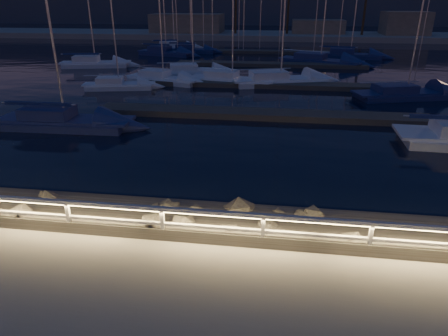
{
  "coord_description": "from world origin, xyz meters",
  "views": [
    {
      "loc": [
        1.26,
        -9.98,
        6.71
      ],
      "look_at": [
        -0.7,
        4.0,
        0.7
      ],
      "focal_mm": 32.0,
      "sensor_mm": 36.0,
      "label": 1
    }
  ],
  "objects": [
    {
      "name": "ground",
      "position": [
        0.0,
        0.0,
        0.0
      ],
      "size": [
        400.0,
        400.0,
        0.0
      ],
      "primitive_type": "plane",
      "color": "gray",
      "rests_on": "ground"
    },
    {
      "name": "harbor_water",
      "position": [
        0.0,
        31.22,
        -0.97
      ],
      "size": [
        400.0,
        440.0,
        0.6
      ],
      "color": "black",
      "rests_on": "ground"
    },
    {
      "name": "guard_rail",
      "position": [
        -0.07,
        -0.0,
        0.77
      ],
      "size": [
        44.11,
        0.12,
        1.06
      ],
      "color": "white",
      "rests_on": "ground"
    },
    {
      "name": "riprap",
      "position": [
        -2.23,
        1.46,
        -0.21
      ],
      "size": [
        32.7,
        2.94,
        1.4
      ],
      "color": "#625E54",
      "rests_on": "ground"
    },
    {
      "name": "floating_docks",
      "position": [
        0.0,
        32.5,
        -0.4
      ],
      "size": [
        22.0,
        36.0,
        0.4
      ],
      "color": "#574F48",
      "rests_on": "ground"
    },
    {
      "name": "far_shore",
      "position": [
        -0.12,
        74.05,
        0.29
      ],
      "size": [
        160.0,
        14.0,
        5.2
      ],
      "color": "gray",
      "rests_on": "ground"
    },
    {
      "name": "distant_hills",
      "position": [
        -22.13,
        133.69,
        4.74
      ],
      "size": [
        230.0,
        37.5,
        18.0
      ],
      "color": "#374155",
      "rests_on": "ground"
    },
    {
      "name": "sailboat_a",
      "position": [
        -12.83,
        23.26,
        -0.2
      ],
      "size": [
        6.34,
        3.07,
        10.47
      ],
      "rotation": [
        0.0,
        0.0,
        0.22
      ],
      "color": "white",
      "rests_on": "ground"
    },
    {
      "name": "sailboat_b",
      "position": [
        -11.86,
        12.0,
        -0.14
      ],
      "size": [
        8.28,
        2.69,
        13.98
      ],
      "rotation": [
        0.0,
        0.0,
        0.02
      ],
      "color": "navy",
      "rests_on": "ground"
    },
    {
      "name": "sailboat_c",
      "position": [
        -3.38,
        27.05,
        -0.17
      ],
      "size": [
        8.39,
        3.95,
        13.73
      ],
      "rotation": [
        0.0,
        0.0,
        -0.2
      ],
      "color": "white",
      "rests_on": "ground"
    },
    {
      "name": "sailboat_e",
      "position": [
        -20.21,
        34.57,
        -0.13
      ],
      "size": [
        8.09,
        3.87,
        13.37
      ],
      "rotation": [
        0.0,
        0.0,
        0.21
      ],
      "color": "white",
      "rests_on": "ground"
    },
    {
      "name": "sailboat_f",
      "position": [
        -9.79,
        26.62,
        -0.18
      ],
      "size": [
        7.63,
        4.06,
        12.53
      ],
      "rotation": [
        0.0,
        0.0,
        -0.28
      ],
      "color": "white",
      "rests_on": "ground"
    },
    {
      "name": "sailboat_g",
      "position": [
        1.05,
        27.16,
        -0.14
      ],
      "size": [
        9.37,
        5.32,
        15.36
      ],
      "rotation": [
        0.0,
        0.0,
        0.32
      ],
      "color": "white",
      "rests_on": "ground"
    },
    {
      "name": "sailboat_h",
      "position": [
        11.04,
        23.11,
        -0.18
      ],
      "size": [
        8.82,
        4.8,
        14.39
      ],
      "rotation": [
        0.0,
        0.0,
        0.29
      ],
      "color": "navy",
      "rests_on": "ground"
    },
    {
      "name": "sailboat_i",
      "position": [
        -12.0,
        48.92,
        -0.16
      ],
      "size": [
        7.25,
        2.39,
        12.28
      ],
      "rotation": [
        0.0,
        0.0,
        0.03
      ],
      "color": "navy",
      "rests_on": "ground"
    },
    {
      "name": "sailboat_j",
      "position": [
        -7.85,
        30.74,
        -0.17
      ],
      "size": [
        7.85,
        4.43,
        12.92
      ],
      "rotation": [
        0.0,
        0.0,
        0.32
      ],
      "color": "white",
      "rests_on": "ground"
    },
    {
      "name": "sailboat_k",
      "position": [
        10.08,
        46.6,
        -0.16
      ],
      "size": [
        8.82,
        3.78,
        14.5
      ],
      "rotation": [
        0.0,
        0.0,
        -0.15
      ],
      "color": "navy",
      "rests_on": "ground"
    },
    {
      "name": "sailboat_l",
      "position": [
        5.66,
        40.36,
        -0.14
      ],
      "size": [
        10.1,
        6.15,
        16.58
      ],
      "rotation": [
        0.0,
        0.0,
        -0.37
      ],
      "color": "navy",
      "rests_on": "ground"
    },
    {
      "name": "sailboat_m",
      "position": [
        -15.6,
        52.91,
        -0.16
      ],
      "size": [
        7.4,
        4.65,
        12.34
      ],
      "rotation": [
        0.0,
        0.0,
        0.4
      ],
      "color": "white",
      "rests_on": "ground"
    },
    {
      "name": "sailboat_n",
      "position": [
        -14.9,
        45.72,
        -0.15
      ],
      "size": [
        8.41,
        4.34,
        13.82
      ],
      "rotation": [
        0.0,
        0.0,
        -0.26
      ],
      "color": "navy",
      "rests_on": "ground"
    }
  ]
}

